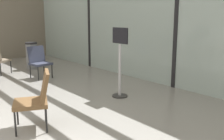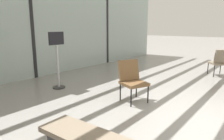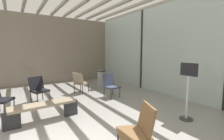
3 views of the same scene
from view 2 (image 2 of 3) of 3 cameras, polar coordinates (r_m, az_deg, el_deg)
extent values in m
plane|color=gray|center=(3.82, 26.39, -13.67)|extent=(60.00, 60.00, 0.00)
cube|color=#A3B7B2|center=(6.76, -21.52, 13.10)|extent=(14.00, 0.08, 3.60)
cube|color=black|center=(6.76, -21.52, 13.10)|extent=(0.10, 0.12, 3.60)
cube|color=black|center=(9.05, -1.50, 13.42)|extent=(0.10, 0.12, 3.60)
cube|color=#7F705B|center=(7.52, 27.26, 1.67)|extent=(0.68, 0.68, 0.06)
cube|color=#7F705B|center=(7.29, 28.22, 3.30)|extent=(0.41, 0.46, 0.44)
cylinder|color=black|center=(7.83, 27.76, 0.39)|extent=(0.03, 0.03, 0.37)
cylinder|color=black|center=(7.64, 24.99, 0.39)|extent=(0.03, 0.03, 0.37)
cylinder|color=black|center=(7.27, 26.39, -0.27)|extent=(0.03, 0.03, 0.37)
cube|color=brown|center=(4.35, 6.13, -3.72)|extent=(0.63, 0.63, 0.06)
cube|color=brown|center=(4.46, 4.65, 0.02)|extent=(0.50, 0.32, 0.44)
cylinder|color=black|center=(4.14, 5.29, -7.67)|extent=(0.03, 0.03, 0.37)
cylinder|color=black|center=(4.37, 9.92, -6.71)|extent=(0.03, 0.03, 0.37)
cylinder|color=black|center=(4.47, 2.31, -6.10)|extent=(0.03, 0.03, 0.37)
cylinder|color=black|center=(4.69, 6.76, -5.31)|extent=(0.03, 0.03, 0.37)
cylinder|color=#333333|center=(5.57, -14.45, -4.64)|extent=(0.32, 0.32, 0.03)
cylinder|color=#B2B2B7|center=(5.44, -14.74, 0.77)|extent=(0.06, 0.06, 1.10)
cube|color=black|center=(5.36, -15.15, 8.45)|extent=(0.44, 0.03, 0.32)
camera|label=1|loc=(7.14, 32.17, 10.71)|focal=41.16mm
camera|label=3|loc=(5.38, 32.17, 11.68)|focal=24.91mm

